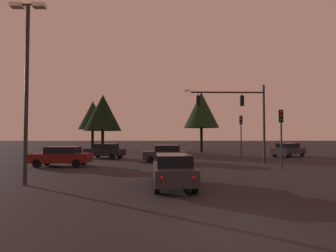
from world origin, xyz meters
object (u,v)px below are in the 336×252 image
(traffic_light_corner_left, at_px, (281,127))
(car_nearside_lane, at_px, (173,170))
(parking_lot_lamp_post, at_px, (27,71))
(car_far_lane, at_px, (105,151))
(car_parked_lot, at_px, (288,150))
(car_crossing_left, at_px, (62,156))
(traffic_signal_mast_arm, at_px, (240,109))
(tree_behind_sign, at_px, (103,113))
(traffic_light_corner_right, at_px, (241,128))
(tree_center_horizon, at_px, (93,115))
(tree_left_far, at_px, (201,110))
(car_crossing_right, at_px, (165,153))

(traffic_light_corner_left, distance_m, car_nearside_lane, 10.38)
(car_nearside_lane, height_order, parking_lot_lamp_post, parking_lot_lamp_post)
(car_far_lane, relative_size, parking_lot_lamp_post, 0.49)
(car_parked_lot, bearing_deg, car_far_lane, -174.84)
(car_crossing_left, xyz_separation_m, parking_lot_lamp_post, (1.23, -7.63, 4.74))
(traffic_signal_mast_arm, height_order, car_crossing_left, traffic_signal_mast_arm)
(car_crossing_left, bearing_deg, tree_behind_sign, 93.32)
(car_nearside_lane, bearing_deg, traffic_light_corner_right, 63.70)
(car_far_lane, bearing_deg, car_parked_lot, 5.16)
(car_crossing_left, distance_m, car_far_lane, 7.22)
(car_crossing_left, relative_size, tree_behind_sign, 0.54)
(traffic_light_corner_right, relative_size, tree_center_horizon, 0.56)
(car_nearside_lane, height_order, tree_behind_sign, tree_behind_sign)
(car_parked_lot, height_order, tree_left_far, tree_left_far)
(parking_lot_lamp_post, bearing_deg, car_nearside_lane, -4.36)
(traffic_signal_mast_arm, bearing_deg, car_parked_lot, 43.27)
(car_crossing_left, bearing_deg, traffic_light_corner_left, -6.28)
(traffic_light_corner_left, xyz_separation_m, car_parked_lot, (5.43, 10.59, -2.20))
(car_crossing_left, bearing_deg, tree_center_horizon, 99.76)
(traffic_signal_mast_arm, relative_size, car_nearside_lane, 1.63)
(tree_behind_sign, height_order, tree_center_horizon, tree_behind_sign)
(car_nearside_lane, height_order, tree_left_far, tree_left_far)
(car_crossing_right, relative_size, parking_lot_lamp_post, 0.47)
(traffic_signal_mast_arm, xyz_separation_m, car_far_lane, (-12.67, 5.02, -3.83))
(parking_lot_lamp_post, distance_m, tree_left_far, 27.09)
(car_far_lane, distance_m, car_parked_lot, 19.99)
(car_crossing_right, height_order, tree_left_far, tree_left_far)
(car_crossing_right, relative_size, tree_behind_sign, 0.50)
(car_far_lane, bearing_deg, traffic_light_corner_right, 0.86)
(car_crossing_left, height_order, car_crossing_right, same)
(traffic_signal_mast_arm, bearing_deg, parking_lot_lamp_post, -143.87)
(car_far_lane, bearing_deg, parking_lot_lamp_post, -92.00)
(traffic_light_corner_right, distance_m, tree_left_far, 10.32)
(traffic_signal_mast_arm, distance_m, parking_lot_lamp_post, 16.34)
(car_nearside_lane, height_order, car_parked_lot, same)
(car_crossing_right, bearing_deg, tree_center_horizon, 120.82)
(car_far_lane, height_order, car_parked_lot, same)
(traffic_light_corner_left, relative_size, car_crossing_left, 0.95)
(car_nearside_lane, xyz_separation_m, car_crossing_left, (-8.34, 8.17, 0.00))
(traffic_light_corner_right, height_order, parking_lot_lamp_post, parking_lot_lamp_post)
(traffic_light_corner_left, relative_size, traffic_light_corner_right, 0.94)
(car_crossing_left, distance_m, tree_behind_sign, 18.22)
(car_crossing_right, height_order, car_parked_lot, same)
(car_far_lane, bearing_deg, car_crossing_right, -32.97)
(traffic_light_corner_left, bearing_deg, car_crossing_left, 173.72)
(car_nearside_lane, bearing_deg, tree_behind_sign, 110.00)
(car_crossing_right, xyz_separation_m, tree_left_far, (5.10, 13.77, 5.17))
(traffic_light_corner_right, distance_m, car_crossing_left, 17.66)
(traffic_light_corner_right, height_order, car_crossing_right, traffic_light_corner_right)
(tree_left_far, height_order, tree_center_horizon, tree_left_far)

